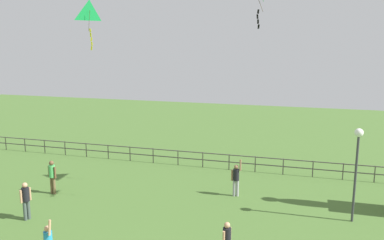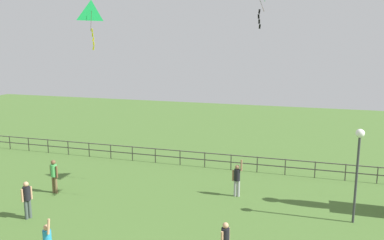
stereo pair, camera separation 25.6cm
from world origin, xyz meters
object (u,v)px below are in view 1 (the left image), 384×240
(person_1, at_px, (236,178))
(person_4, at_px, (227,240))
(person_2, at_px, (52,175))
(person_3, at_px, (26,198))
(lamppost, at_px, (357,154))
(kite_0, at_px, (90,12))

(person_1, bearing_deg, person_4, -82.72)
(person_2, bearing_deg, person_3, -75.26)
(lamppost, distance_m, person_1, 5.81)
(person_3, distance_m, person_4, 8.97)
(person_1, bearing_deg, person_2, -165.66)
(lamppost, relative_size, kite_0, 1.64)
(person_2, distance_m, person_4, 10.44)
(person_3, bearing_deg, lamppost, 15.66)
(person_4, bearing_deg, person_2, 157.88)
(person_1, height_order, person_4, person_1)
(person_1, xyz_separation_m, kite_0, (-7.46, -0.36, 8.02))
(person_1, distance_m, person_4, 6.25)
(person_4, distance_m, kite_0, 12.95)
(person_1, bearing_deg, lamppost, -15.19)
(person_2, relative_size, person_4, 1.12)
(person_2, bearing_deg, kite_0, 53.24)
(lamppost, xyz_separation_m, kite_0, (-12.71, 1.07, 6.00))
(person_1, relative_size, person_4, 1.24)
(lamppost, relative_size, person_3, 2.43)
(person_1, bearing_deg, kite_0, -177.23)
(person_4, height_order, kite_0, kite_0)
(person_1, distance_m, kite_0, 10.96)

